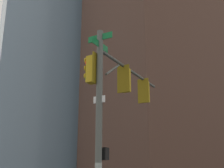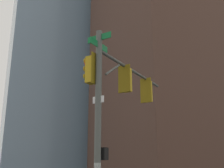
# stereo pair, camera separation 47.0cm
# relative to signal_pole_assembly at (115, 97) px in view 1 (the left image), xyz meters

# --- Properties ---
(signal_pole_assembly) EXTENTS (4.72, 3.64, 7.20)m
(signal_pole_assembly) POSITION_rel_signal_pole_assembly_xyz_m (0.00, 0.00, 0.00)
(signal_pole_assembly) COLOR #4C514C
(signal_pole_assembly) RESTS_ON ground_plane
(building_brick_nearside) EXTENTS (18.53, 20.53, 55.12)m
(building_brick_nearside) POSITION_rel_signal_pole_assembly_xyz_m (-18.36, -23.03, 22.57)
(building_brick_nearside) COLOR #4C3328
(building_brick_nearside) RESTS_ON ground_plane
(building_glass_tower) EXTENTS (26.48, 26.91, 81.15)m
(building_glass_tower) POSITION_rel_signal_pole_assembly_xyz_m (-10.54, -51.59, 35.59)
(building_glass_tower) COLOR #7A99B2
(building_glass_tower) RESTS_ON ground_plane
(building_brick_farside) EXTENTS (16.24, 17.57, 47.46)m
(building_brick_farside) POSITION_rel_signal_pole_assembly_xyz_m (-28.64, -40.20, 18.74)
(building_brick_farside) COLOR brown
(building_brick_farside) RESTS_ON ground_plane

